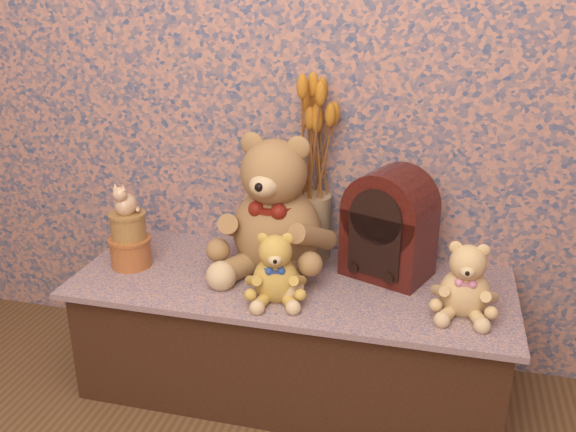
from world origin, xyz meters
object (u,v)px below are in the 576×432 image
Objects in this scene: teddy_medium at (275,263)px; teddy_small at (467,275)px; teddy_large at (277,197)px; cathedral_radio at (390,223)px; ceramic_vase at (311,225)px; biscuit_tin_lower at (131,252)px; cat_figurine at (125,198)px.

teddy_small reaches higher than teddy_medium.
teddy_large is 0.64m from teddy_small.
teddy_large is at bearing -153.11° from cathedral_radio.
ceramic_vase is 0.62m from biscuit_tin_lower.
cathedral_radio is 0.87m from biscuit_tin_lower.
teddy_small is at bearing -8.95° from teddy_medium.
teddy_large is 0.37m from cathedral_radio.
cathedral_radio is (-0.24, 0.19, 0.06)m from teddy_small.
teddy_medium is 0.97× the size of teddy_small.
ceramic_vase is (0.09, 0.12, -0.14)m from teddy_large.
biscuit_tin_lower is (-1.09, 0.05, -0.07)m from teddy_small.
cat_figurine is at bearing -161.27° from teddy_large.
cathedral_radio is at bearing 14.01° from cat_figurine.
ceramic_vase is 1.96× the size of cat_figurine.
teddy_small is 1.07× the size of ceramic_vase.
teddy_medium is 1.04× the size of ceramic_vase.
teddy_large is 2.22× the size of ceramic_vase.
teddy_large is 0.20m from ceramic_vase.
teddy_large is 1.37× the size of cathedral_radio.
teddy_large is at bearing -128.01° from ceramic_vase.
biscuit_tin_lower is (-0.58, -0.23, -0.06)m from ceramic_vase.
teddy_medium is at bearing -119.82° from cathedral_radio.
cat_figurine reaches higher than ceramic_vase.
cathedral_radio is at bearing -17.55° from ceramic_vase.
teddy_medium is 0.40m from cathedral_radio.
teddy_large reaches higher than teddy_medium.
biscuit_tin_lower is (-0.54, 0.10, -0.07)m from teddy_medium.
teddy_large is 2.07× the size of teddy_small.
teddy_small is (0.61, -0.16, -0.13)m from teddy_large.
teddy_medium is at bearing -70.58° from teddy_large.
teddy_small is at bearing -9.69° from teddy_large.
teddy_small is at bearing -16.92° from cathedral_radio.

